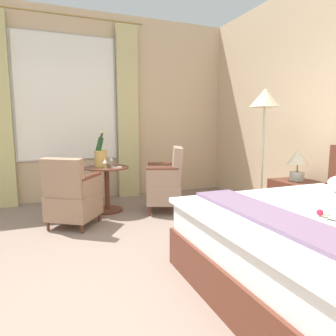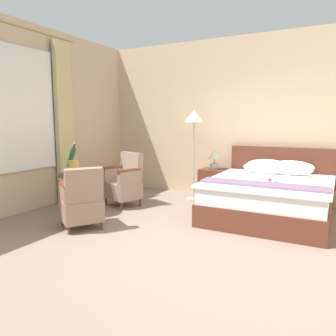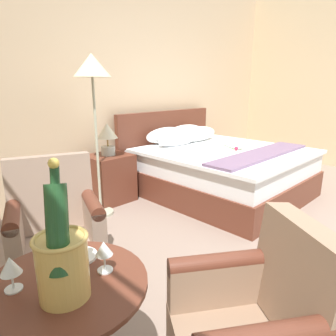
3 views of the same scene
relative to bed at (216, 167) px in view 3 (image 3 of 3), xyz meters
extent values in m
cube|color=beige|center=(-0.54, 1.15, 1.21)|extent=(6.41, 0.12, 3.12)
cube|color=brown|center=(0.00, -0.08, -0.18)|extent=(1.76, 2.00, 0.33)
cube|color=white|center=(0.00, -0.08, 0.10)|extent=(1.71, 1.94, 0.24)
cube|color=white|center=(0.00, -0.14, 0.24)|extent=(1.79, 1.88, 0.04)
cube|color=slate|center=(0.00, -0.63, 0.28)|extent=(1.76, 0.36, 0.03)
cube|color=brown|center=(0.00, 0.96, 0.34)|extent=(1.85, 0.08, 0.71)
ellipsoid|color=white|center=(-0.21, 0.76, 0.38)|extent=(0.75, 0.26, 0.22)
ellipsoid|color=white|center=(0.21, 0.76, 0.38)|extent=(0.74, 0.23, 0.22)
ellipsoid|color=white|center=(-0.21, 0.51, 0.36)|extent=(0.75, 0.26, 0.23)
ellipsoid|color=white|center=(0.21, 0.51, 0.37)|extent=(0.75, 0.25, 0.22)
cylinder|color=#2D6628|center=(0.11, -0.13, 0.28)|extent=(0.16, 0.31, 0.01)
sphere|color=#DB2342|center=(0.03, -0.28, 0.29)|extent=(0.05, 0.05, 0.05)
ellipsoid|color=#33702D|center=(0.11, -0.31, 0.28)|extent=(0.03, 0.05, 0.01)
cube|color=white|center=(0.12, -0.24, 0.28)|extent=(0.10, 0.12, 0.00)
cube|color=brown|center=(-1.21, 0.74, -0.05)|extent=(0.51, 0.47, 0.59)
sphere|color=tan|center=(-0.94, 0.74, 0.08)|extent=(0.02, 0.02, 0.02)
cylinder|color=#B1BBB1|center=(-1.21, 0.74, 0.30)|extent=(0.17, 0.17, 0.11)
cylinder|color=olive|center=(-1.21, 0.74, 0.40)|extent=(0.02, 0.02, 0.10)
cone|color=#EFE5C6|center=(-1.21, 0.74, 0.54)|extent=(0.25, 0.25, 0.18)
cylinder|color=#B4B89E|center=(-1.53, 0.47, -0.33)|extent=(0.28, 0.28, 0.03)
cylinder|color=#B4B89E|center=(-1.53, 0.47, 0.42)|extent=(0.03, 0.03, 1.46)
cone|color=beige|center=(-1.53, 0.47, 1.26)|extent=(0.38, 0.38, 0.23)
cylinder|color=brown|center=(-2.78, -1.31, 0.31)|extent=(0.65, 0.65, 0.02)
cylinder|color=tan|center=(-2.82, -1.38, 0.43)|extent=(0.18, 0.18, 0.23)
torus|color=tan|center=(-2.82, -1.38, 0.55)|extent=(0.19, 0.19, 0.02)
cylinder|color=white|center=(-2.82, -1.38, 0.53)|extent=(0.16, 0.16, 0.03)
cylinder|color=#1E4723|center=(-2.83, -1.40, 0.60)|extent=(0.12, 0.14, 0.32)
cylinder|color=#193D1E|center=(-2.80, -1.36, 0.78)|extent=(0.04, 0.05, 0.08)
sphere|color=gold|center=(-2.80, -1.36, 0.81)|extent=(0.04, 0.04, 0.04)
cylinder|color=white|center=(-2.63, -1.35, 0.32)|extent=(0.06, 0.06, 0.01)
cylinder|color=white|center=(-2.63, -1.35, 0.36)|extent=(0.01, 0.01, 0.07)
cone|color=white|center=(-2.63, -1.35, 0.42)|extent=(0.07, 0.07, 0.06)
cylinder|color=white|center=(-2.94, -1.21, 0.32)|extent=(0.07, 0.07, 0.01)
cylinder|color=white|center=(-2.94, -1.21, 0.36)|extent=(0.01, 0.01, 0.06)
cone|color=white|center=(-2.94, -1.21, 0.42)|extent=(0.08, 0.08, 0.07)
cylinder|color=white|center=(-2.65, -1.19, 0.32)|extent=(0.16, 0.16, 0.01)
sphere|color=#9F3044|center=(-2.68, -1.19, 0.34)|extent=(0.03, 0.03, 0.03)
sphere|color=#933639|center=(-2.65, -1.19, 0.34)|extent=(0.02, 0.02, 0.02)
cylinder|color=brown|center=(-2.78, -0.63, -0.28)|extent=(0.04, 0.04, 0.14)
cylinder|color=brown|center=(-2.31, -0.81, -0.28)|extent=(0.04, 0.04, 0.14)
cylinder|color=brown|center=(-2.64, -0.26, -0.28)|extent=(0.04, 0.04, 0.14)
cylinder|color=brown|center=(-2.17, -0.43, -0.28)|extent=(0.04, 0.04, 0.14)
cube|color=gray|center=(-2.48, -0.53, -0.06)|extent=(0.71, 0.65, 0.29)
cube|color=gray|center=(-2.41, -0.35, 0.34)|extent=(0.57, 0.34, 0.54)
cube|color=gray|center=(-2.71, -0.47, 0.20)|extent=(0.24, 0.45, 0.23)
cylinder|color=brown|center=(-2.71, -0.47, 0.31)|extent=(0.24, 0.45, 0.09)
cube|color=gray|center=(-2.26, -0.63, 0.20)|extent=(0.24, 0.45, 0.23)
cylinder|color=brown|center=(-2.26, -0.63, 0.31)|extent=(0.24, 0.45, 0.09)
cube|color=#97775E|center=(-2.09, -1.94, 0.30)|extent=(0.42, 0.51, 0.49)
cube|color=#97775E|center=(-2.18, -1.63, 0.17)|extent=(0.47, 0.36, 0.21)
cylinder|color=brown|center=(-2.18, -1.63, 0.28)|extent=(0.47, 0.36, 0.09)
camera|label=1|loc=(1.57, -2.08, 0.92)|focal=32.00mm
camera|label=2|loc=(0.93, -5.25, 1.16)|focal=35.00mm
camera|label=3|loc=(-3.21, -2.31, 1.06)|focal=32.00mm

